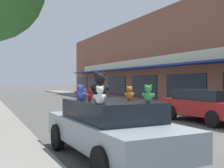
{
  "coord_description": "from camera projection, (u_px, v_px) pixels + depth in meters",
  "views": [
    {
      "loc": [
        -6.04,
        -6.83,
        1.87
      ],
      "look_at": [
        -1.86,
        2.15,
        1.78
      ],
      "focal_mm": 45.0,
      "sensor_mm": 36.0,
      "label": 1
    }
  ],
  "objects": [
    {
      "name": "teddy_bear_orange",
      "position": [
        129.0,
        93.0,
        6.86
      ],
      "size": [
        0.26,
        0.18,
        0.34
      ],
      "rotation": [
        0.0,
        0.0,
        2.84
      ],
      "color": "orange",
      "rests_on": "plush_art_car"
    },
    {
      "name": "teddy_bear_red",
      "position": [
        90.0,
        95.0,
        6.78
      ],
      "size": [
        0.17,
        0.21,
        0.28
      ],
      "rotation": [
        0.0,
        0.0,
        4.23
      ],
      "color": "red",
      "rests_on": "plush_art_car"
    },
    {
      "name": "ground_plane",
      "position": [
        195.0,
        141.0,
        8.76
      ],
      "size": [
        260.0,
        260.0,
        0.0
      ],
      "primitive_type": "plane",
      "color": "#514F4C"
    },
    {
      "name": "teddy_bear_white",
      "position": [
        100.0,
        95.0,
        5.59
      ],
      "size": [
        0.28,
        0.17,
        0.37
      ],
      "rotation": [
        0.0,
        0.0,
        3.04
      ],
      "color": "white",
      "rests_on": "plush_art_car"
    },
    {
      "name": "teddy_bear_green",
      "position": [
        148.0,
        94.0,
        5.97
      ],
      "size": [
        0.27,
        0.25,
        0.39
      ],
      "rotation": [
        0.0,
        0.0,
        2.44
      ],
      "color": "green",
      "rests_on": "plush_art_car"
    },
    {
      "name": "teddy_bear_blue",
      "position": [
        82.0,
        93.0,
        6.78
      ],
      "size": [
        0.2,
        0.27,
        0.35
      ],
      "rotation": [
        0.0,
        0.0,
        1.98
      ],
      "color": "blue",
      "rests_on": "plush_art_car"
    },
    {
      "name": "parked_car_far_center",
      "position": [
        206.0,
        104.0,
        12.83
      ],
      "size": [
        2.05,
        4.37,
        1.49
      ],
      "color": "maroon",
      "rests_on": "ground_plane"
    },
    {
      "name": "storefront_row",
      "position": [
        195.0,
        61.0,
        27.96
      ],
      "size": [
        13.34,
        39.96,
        7.86
      ],
      "color": "brown",
      "rests_on": "ground_plane"
    },
    {
      "name": "teddy_bear_purple",
      "position": [
        79.0,
        92.0,
        7.56
      ],
      "size": [
        0.29,
        0.22,
        0.38
      ],
      "rotation": [
        0.0,
        0.0,
        2.7
      ],
      "color": "purple",
      "rests_on": "plush_art_car"
    },
    {
      "name": "teddy_bear_pink",
      "position": [
        85.0,
        94.0,
        7.21
      ],
      "size": [
        0.15,
        0.2,
        0.27
      ],
      "rotation": [
        0.0,
        0.0,
        1.98
      ],
      "color": "pink",
      "rests_on": "plush_art_car"
    },
    {
      "name": "teddy_bear_giant",
      "position": [
        100.0,
        86.0,
        6.96
      ],
      "size": [
        0.52,
        0.32,
        0.7
      ],
      "rotation": [
        0.0,
        0.0,
        3.09
      ],
      "color": "black",
      "rests_on": "plush_art_car"
    },
    {
      "name": "plush_art_car",
      "position": [
        111.0,
        127.0,
        6.76
      ],
      "size": [
        2.12,
        4.72,
        1.41
      ],
      "rotation": [
        0.0,
        0.0,
        0.03
      ],
      "color": "#8C999E",
      "rests_on": "ground_plane"
    }
  ]
}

